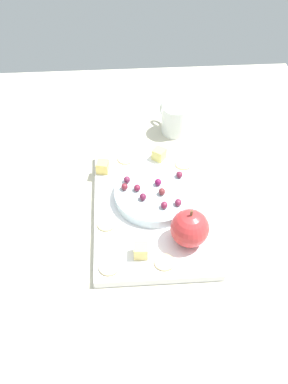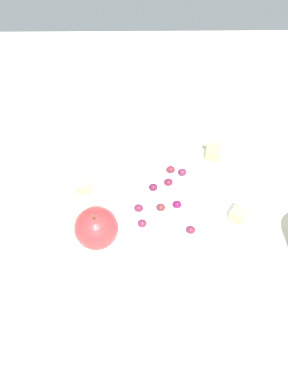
% 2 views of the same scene
% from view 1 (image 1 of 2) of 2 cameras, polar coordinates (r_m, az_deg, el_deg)
% --- Properties ---
extents(table, '(1.25, 0.96, 0.04)m').
position_cam_1_polar(table, '(0.99, 1.06, -3.92)').
color(table, beige).
rests_on(table, ground).
extents(platter, '(0.37, 0.25, 0.02)m').
position_cam_1_polar(platter, '(0.98, 0.89, -2.29)').
color(platter, white).
rests_on(platter, table).
extents(serving_dish, '(0.18, 0.18, 0.02)m').
position_cam_1_polar(serving_dish, '(0.98, 1.40, -0.35)').
color(serving_dish, silver).
rests_on(serving_dish, platter).
extents(apple_whole, '(0.08, 0.08, 0.08)m').
position_cam_1_polar(apple_whole, '(0.89, 5.86, -4.63)').
color(apple_whole, red).
rests_on(apple_whole, platter).
extents(apple_stem, '(0.01, 0.01, 0.01)m').
position_cam_1_polar(apple_stem, '(0.85, 6.08, -2.70)').
color(apple_stem, brown).
rests_on(apple_stem, apple_whole).
extents(cheese_cube_0, '(0.03, 0.03, 0.03)m').
position_cam_1_polar(cheese_cube_0, '(1.05, -5.29, 3.24)').
color(cheese_cube_0, '#F2D366').
rests_on(cheese_cube_0, platter).
extents(cheese_cube_1, '(0.03, 0.03, 0.03)m').
position_cam_1_polar(cheese_cube_1, '(0.88, -0.41, -7.49)').
color(cheese_cube_1, '#F0D576').
rests_on(cheese_cube_1, platter).
extents(cheese_cube_2, '(0.04, 0.04, 0.03)m').
position_cam_1_polar(cheese_cube_2, '(1.08, 1.95, 4.85)').
color(cheese_cube_2, '#E4D56D').
rests_on(cheese_cube_2, platter).
extents(cracker_0, '(0.04, 0.04, 0.00)m').
position_cam_1_polar(cracker_0, '(0.94, -4.80, -4.08)').
color(cracker_0, '#DAC485').
rests_on(cracker_0, platter).
extents(cracker_1, '(0.04, 0.04, 0.00)m').
position_cam_1_polar(cracker_1, '(1.08, -2.34, 4.25)').
color(cracker_1, '#DABC89').
rests_on(cracker_1, platter).
extents(cracker_2, '(0.04, 0.04, 0.00)m').
position_cam_1_polar(cracker_2, '(0.87, -4.47, -9.56)').
color(cracker_2, '#D2B582').
rests_on(cracker_2, platter).
extents(cracker_3, '(0.04, 0.04, 0.00)m').
position_cam_1_polar(cracker_3, '(0.88, 2.63, -8.97)').
color(cracker_3, '#D2B380').
rests_on(cracker_3, platter).
extents(cracker_4, '(0.04, 0.04, 0.00)m').
position_cam_1_polar(cracker_4, '(1.07, 5.05, 3.56)').
color(cracker_4, '#E3B67A').
rests_on(cracker_4, platter).
extents(grape_0, '(0.02, 0.01, 0.01)m').
position_cam_1_polar(grape_0, '(0.99, -2.19, 1.59)').
color(grape_0, maroon).
rests_on(grape_0, serving_dish).
extents(grape_1, '(0.02, 0.01, 0.01)m').
position_cam_1_polar(grape_1, '(0.97, -0.88, 0.54)').
color(grape_1, maroon).
rests_on(grape_1, serving_dish).
extents(grape_2, '(0.02, 0.01, 0.02)m').
position_cam_1_polar(grape_2, '(0.96, 2.29, 0.05)').
color(grape_2, maroon).
rests_on(grape_2, serving_dish).
extents(grape_3, '(0.02, 0.01, 0.01)m').
position_cam_1_polar(grape_3, '(0.95, -0.14, -0.62)').
color(grape_3, maroon).
rests_on(grape_3, serving_dish).
extents(grape_4, '(0.02, 0.01, 0.02)m').
position_cam_1_polar(grape_4, '(0.98, 1.80, 1.26)').
color(grape_4, maroon).
rests_on(grape_4, serving_dish).
extents(grape_5, '(0.02, 0.01, 0.02)m').
position_cam_1_polar(grape_5, '(0.97, -2.50, 0.69)').
color(grape_5, maroon).
rests_on(grape_5, serving_dish).
extents(grape_6, '(0.02, 0.01, 0.01)m').
position_cam_1_polar(grape_6, '(0.94, 4.38, -1.33)').
color(grape_6, maroon).
rests_on(grape_6, serving_dish).
extents(grape_7, '(0.02, 0.01, 0.02)m').
position_cam_1_polar(grape_7, '(0.94, 2.59, -1.67)').
color(grape_7, maroon).
rests_on(grape_7, serving_dish).
extents(grape_8, '(0.02, 0.01, 0.01)m').
position_cam_1_polar(grape_8, '(1.00, 4.53, 2.23)').
color(grape_8, maroon).
rests_on(grape_8, serving_dish).
extents(cup, '(0.09, 0.07, 0.08)m').
position_cam_1_polar(cup, '(1.18, 3.99, 9.26)').
color(cup, white).
rests_on(cup, table).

